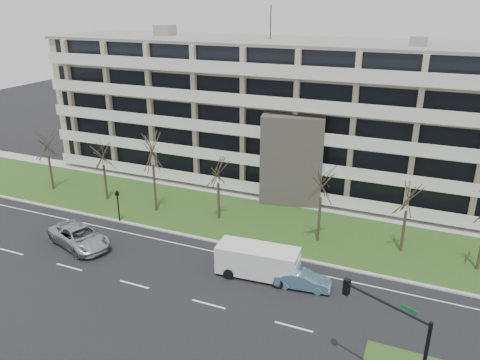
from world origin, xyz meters
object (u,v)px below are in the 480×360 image
at_px(traffic_signal, 395,337).
at_px(pedestrian_signal, 118,202).
at_px(blue_sedan, 303,280).
at_px(white_van, 259,259).
at_px(silver_pickup, 79,237).

xyz_separation_m(traffic_signal, pedestrian_signal, (-25.18, 11.27, -1.70)).
height_order(blue_sedan, pedestrian_signal, pedestrian_signal).
xyz_separation_m(blue_sedan, pedestrian_signal, (-18.47, 3.58, 1.35)).
distance_m(traffic_signal, pedestrian_signal, 27.64).
distance_m(white_van, traffic_signal, 13.11).
bearing_deg(silver_pickup, white_van, -65.29).
height_order(blue_sedan, white_van, white_van).
bearing_deg(traffic_signal, pedestrian_signal, -179.94).
xyz_separation_m(silver_pickup, blue_sedan, (18.80, 1.38, -0.21)).
xyz_separation_m(blue_sedan, white_van, (-3.46, 0.25, 0.75)).
bearing_deg(traffic_signal, silver_pickup, -169.74).
distance_m(blue_sedan, white_van, 3.54).
distance_m(silver_pickup, blue_sedan, 18.85).
relative_size(silver_pickup, pedestrian_signal, 1.97).
distance_m(silver_pickup, pedestrian_signal, 5.09).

